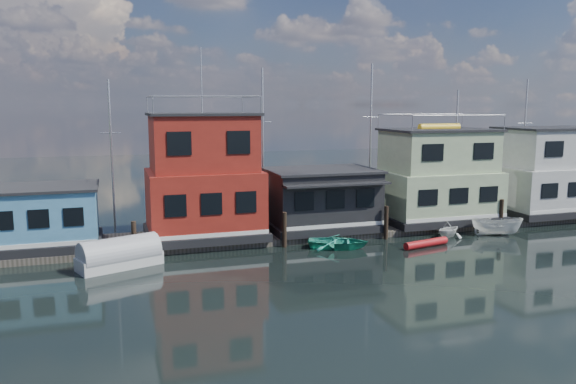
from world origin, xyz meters
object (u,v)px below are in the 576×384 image
object	(u,v)px
houseboat_blue	(44,217)
dinghy_white	(448,229)
houseboat_dark	(321,199)
tarp_runabout	(120,255)
houseboat_red	(204,179)
motorboat	(497,226)
houseboat_white	(549,173)
houseboat_green	(437,177)
dinghy_teal	(338,242)
red_kayak	(426,243)

from	to	relation	value
houseboat_blue	dinghy_white	distance (m)	25.55
houseboat_dark	tarp_runabout	size ratio (longest dim) A/B	1.57
houseboat_red	motorboat	bearing A→B (deg)	-12.26
houseboat_blue	motorboat	bearing A→B (deg)	-8.26
houseboat_blue	houseboat_white	size ratio (longest dim) A/B	0.76
houseboat_red	houseboat_green	xyz separation A→B (m)	(17.00, 0.00, -0.55)
dinghy_teal	dinghy_white	distance (m)	8.19
houseboat_red	red_kayak	distance (m)	14.53
houseboat_red	houseboat_dark	bearing A→B (deg)	-0.14
red_kayak	houseboat_blue	bearing A→B (deg)	153.30
houseboat_blue	red_kayak	distance (m)	23.14
houseboat_blue	dinghy_white	xyz separation A→B (m)	(25.25, -3.56, -1.64)
houseboat_red	houseboat_green	distance (m)	17.01
dinghy_white	motorboat	bearing A→B (deg)	-121.21
houseboat_dark	red_kayak	xyz separation A→B (m)	(4.89, -5.46, -2.18)
houseboat_white	tarp_runabout	distance (m)	32.76
houseboat_dark	dinghy_teal	distance (m)	4.56
motorboat	houseboat_red	bearing A→B (deg)	107.11
dinghy_teal	dinghy_white	world-z (taller)	dinghy_white
houseboat_red	motorboat	size ratio (longest dim) A/B	3.59
houseboat_green	dinghy_white	xyz separation A→B (m)	(-1.25, -3.56, -2.99)
houseboat_dark	houseboat_white	distance (m)	19.03
houseboat_blue	tarp_runabout	bearing A→B (deg)	-46.11
houseboat_dark	red_kayak	world-z (taller)	houseboat_dark
houseboat_dark	houseboat_green	xyz separation A→B (m)	(9.00, 0.02, 1.13)
houseboat_dark	dinghy_white	xyz separation A→B (m)	(7.75, -3.54, -1.86)
houseboat_blue	houseboat_red	distance (m)	9.69
houseboat_red	dinghy_teal	bearing A→B (deg)	-28.30
houseboat_white	houseboat_green	bearing A→B (deg)	180.00
houseboat_green	houseboat_blue	bearing A→B (deg)	-180.00
houseboat_white	dinghy_teal	distance (m)	20.10
houseboat_white	houseboat_red	bearing A→B (deg)	-180.00
red_kayak	motorboat	world-z (taller)	motorboat
houseboat_white	red_kayak	bearing A→B (deg)	-158.78
red_kayak	houseboat_white	bearing A→B (deg)	8.27
houseboat_blue	tarp_runabout	world-z (taller)	houseboat_blue
houseboat_red	dinghy_white	world-z (taller)	houseboat_red
houseboat_blue	houseboat_dark	bearing A→B (deg)	-0.06
houseboat_red	houseboat_white	bearing A→B (deg)	0.00
houseboat_blue	dinghy_white	size ratio (longest dim) A/B	3.00
motorboat	houseboat_green	bearing A→B (deg)	56.53
houseboat_white	dinghy_teal	xyz separation A→B (m)	(-19.43, -4.08, -3.15)
houseboat_blue	red_kayak	xyz separation A→B (m)	(22.39, -5.48, -1.96)
houseboat_blue	houseboat_red	bearing A→B (deg)	0.00
houseboat_white	dinghy_teal	bearing A→B (deg)	-168.14
houseboat_green	red_kayak	size ratio (longest dim) A/B	2.56
houseboat_green	houseboat_white	size ratio (longest dim) A/B	1.00
houseboat_dark	dinghy_teal	bearing A→B (deg)	-95.98
tarp_runabout	dinghy_white	distance (m)	21.11
houseboat_green	tarp_runabout	bearing A→B (deg)	-169.07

